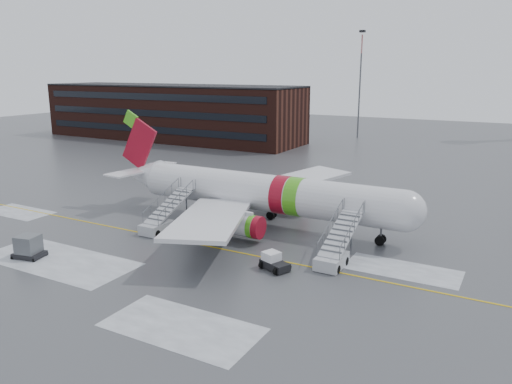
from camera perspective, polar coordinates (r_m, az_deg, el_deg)
The scene contains 8 objects.
ground at distance 48.50m, azimuth -7.92°, elevation -5.20°, with size 260.00×260.00×0.00m, color #494C4F.
airliner at distance 51.23m, azimuth 0.15°, elevation -0.04°, with size 35.03×32.97×11.18m.
airstair_fwd at distance 41.94m, azimuth 9.01°, elevation -6.78°, with size 2.05×7.70×3.48m.
airstair_aft at distance 50.67m, azimuth -10.79°, elevation -3.21°, with size 2.05×7.70×3.48m.
pushback_tug at distance 40.63m, azimuth 2.02°, elevation -7.99°, with size 2.74×2.43×1.39m.
uld_container at distance 47.10m, azimuth -24.55°, elevation -5.77°, with size 2.73×2.24×1.97m.
terminal_building at distance 117.30m, azimuth -9.70°, elevation 9.02°, with size 62.00×16.11×12.30m.
light_mast_far_n at distance 120.00m, azimuth 11.83°, elevation 12.69°, with size 1.20×1.20×24.25m.
Camera 1 is at (27.74, -36.54, 15.75)m, focal length 35.00 mm.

